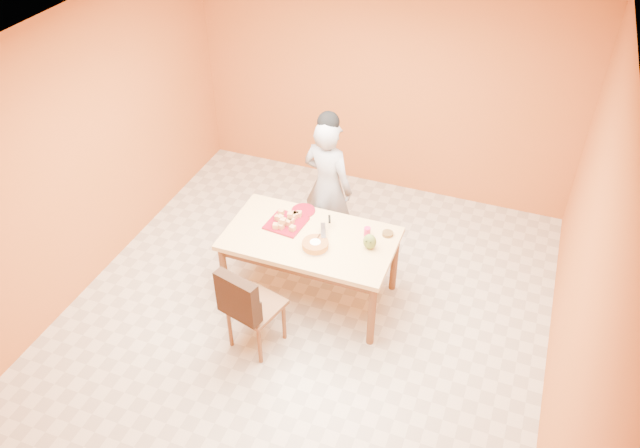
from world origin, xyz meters
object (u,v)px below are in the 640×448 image
at_px(dining_table, 310,244).
at_px(sponge_cake, 315,245).
at_px(egg_ornament, 370,242).
at_px(magenta_glass, 367,232).
at_px(pastry_platter, 286,223).
at_px(red_dinner_plate, 303,211).
at_px(dining_chair, 254,305).
at_px(person, 328,187).
at_px(checker_tin, 388,234).

height_order(dining_table, sponge_cake, sponge_cake).
bearing_deg(egg_ornament, magenta_glass, 104.58).
bearing_deg(egg_ornament, sponge_cake, -168.83).
bearing_deg(magenta_glass, pastry_platter, -172.20).
relative_size(pastry_platter, egg_ornament, 2.19).
xyz_separation_m(dining_table, egg_ornament, (0.57, 0.04, 0.17)).
bearing_deg(red_dinner_plate, dining_chair, -91.49).
height_order(person, magenta_glass, person).
distance_m(dining_chair, red_dinner_plate, 1.15).
xyz_separation_m(sponge_cake, magenta_glass, (0.39, 0.34, 0.01)).
distance_m(sponge_cake, egg_ornament, 0.50).
xyz_separation_m(egg_ornament, magenta_glass, (-0.07, 0.17, -0.03)).
height_order(red_dinner_plate, magenta_glass, magenta_glass).
bearing_deg(person, magenta_glass, 149.43).
distance_m(sponge_cake, magenta_glass, 0.52).
height_order(dining_chair, person, person).
distance_m(dining_table, person, 0.82).
xyz_separation_m(egg_ornament, checker_tin, (0.11, 0.24, -0.06)).
bearing_deg(egg_ornament, pastry_platter, 166.70).
xyz_separation_m(dining_table, pastry_platter, (-0.29, 0.10, 0.10)).
bearing_deg(dining_chair, egg_ornament, 59.37).
height_order(pastry_platter, egg_ornament, egg_ornament).
relative_size(dining_chair, magenta_glass, 10.52).
bearing_deg(person, sponge_cake, 117.12).
bearing_deg(dining_table, red_dinner_plate, 120.83).
bearing_deg(egg_ornament, person, 122.61).
bearing_deg(person, checker_tin, 160.26).
height_order(person, sponge_cake, person).
bearing_deg(checker_tin, dining_chair, -131.14).
xyz_separation_m(person, red_dinner_plate, (-0.09, -0.45, -0.02)).
relative_size(dining_table, egg_ornament, 10.26).
distance_m(pastry_platter, magenta_glass, 0.79).
bearing_deg(pastry_platter, dining_chair, -86.76).
distance_m(dining_table, checker_tin, 0.74).
bearing_deg(egg_ornament, checker_tin, 57.47).
height_order(magenta_glass, checker_tin, magenta_glass).
height_order(pastry_platter, magenta_glass, magenta_glass).
bearing_deg(pastry_platter, magenta_glass, 7.80).
relative_size(person, magenta_glass, 17.37).
relative_size(pastry_platter, checker_tin, 3.26).
distance_m(sponge_cake, checker_tin, 0.71).
height_order(dining_table, person, person).
bearing_deg(red_dinner_plate, checker_tin, -4.64).
bearing_deg(dining_chair, pastry_platter, 107.83).
distance_m(red_dinner_plate, magenta_glass, 0.72).
height_order(dining_chair, pastry_platter, dining_chair).
bearing_deg(sponge_cake, magenta_glass, 41.14).
bearing_deg(checker_tin, person, 146.40).
bearing_deg(red_dinner_plate, pastry_platter, -107.11).
distance_m(dining_table, magenta_glass, 0.55).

